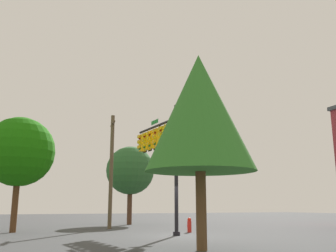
{
  "coord_description": "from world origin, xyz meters",
  "views": [
    {
      "loc": [
        -17.97,
        8.56,
        1.48
      ],
      "look_at": [
        0.58,
        0.23,
        5.89
      ],
      "focal_mm": 39.68,
      "sensor_mm": 36.0,
      "label": 1
    }
  ],
  "objects_px": {
    "signal_pole_assembly": "(161,143)",
    "utility_pole": "(111,168)",
    "fire_hydrant": "(189,225)",
    "tree_mid": "(199,112)",
    "tree_near": "(130,171)",
    "tree_far": "(19,152)"
  },
  "relations": [
    {
      "from": "signal_pole_assembly",
      "to": "utility_pole",
      "type": "relative_size",
      "value": 0.89
    },
    {
      "from": "fire_hydrant",
      "to": "tree_mid",
      "type": "height_order",
      "value": "tree_mid"
    },
    {
      "from": "signal_pole_assembly",
      "to": "utility_pole",
      "type": "distance_m",
      "value": 5.73
    },
    {
      "from": "signal_pole_assembly",
      "to": "tree_near",
      "type": "relative_size",
      "value": 1.07
    },
    {
      "from": "tree_far",
      "to": "fire_hydrant",
      "type": "bearing_deg",
      "value": -113.25
    },
    {
      "from": "utility_pole",
      "to": "tree_far",
      "type": "bearing_deg",
      "value": 101.98
    },
    {
      "from": "fire_hydrant",
      "to": "signal_pole_assembly",
      "type": "bearing_deg",
      "value": 94.17
    },
    {
      "from": "tree_mid",
      "to": "utility_pole",
      "type": "bearing_deg",
      "value": -2.21
    },
    {
      "from": "fire_hydrant",
      "to": "utility_pole",
      "type": "bearing_deg",
      "value": 31.87
    },
    {
      "from": "tree_near",
      "to": "fire_hydrant",
      "type": "bearing_deg",
      "value": -178.71
    },
    {
      "from": "signal_pole_assembly",
      "to": "tree_far",
      "type": "height_order",
      "value": "signal_pole_assembly"
    },
    {
      "from": "tree_near",
      "to": "signal_pole_assembly",
      "type": "bearing_deg",
      "value": 170.98
    },
    {
      "from": "tree_near",
      "to": "tree_far",
      "type": "bearing_deg",
      "value": 124.75
    },
    {
      "from": "utility_pole",
      "to": "tree_far",
      "type": "distance_m",
      "value": 6.25
    },
    {
      "from": "signal_pole_assembly",
      "to": "tree_far",
      "type": "bearing_deg",
      "value": 60.87
    },
    {
      "from": "fire_hydrant",
      "to": "tree_near",
      "type": "height_order",
      "value": "tree_near"
    },
    {
      "from": "utility_pole",
      "to": "tree_near",
      "type": "relative_size",
      "value": 1.2
    },
    {
      "from": "signal_pole_assembly",
      "to": "utility_pole",
      "type": "xyz_separation_m",
      "value": [
        5.46,
        1.41,
        -1.01
      ]
    },
    {
      "from": "signal_pole_assembly",
      "to": "tree_near",
      "type": "xyz_separation_m",
      "value": [
        10.52,
        -1.67,
        -0.62
      ]
    },
    {
      "from": "tree_near",
      "to": "tree_far",
      "type": "height_order",
      "value": "tree_far"
    },
    {
      "from": "utility_pole",
      "to": "fire_hydrant",
      "type": "height_order",
      "value": "utility_pole"
    },
    {
      "from": "utility_pole",
      "to": "signal_pole_assembly",
      "type": "bearing_deg",
      "value": -165.57
    }
  ]
}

